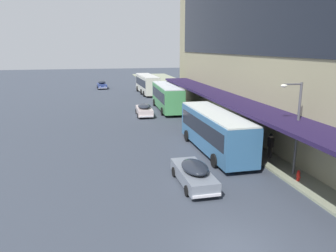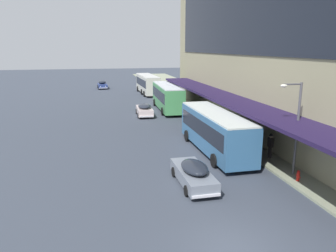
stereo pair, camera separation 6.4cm
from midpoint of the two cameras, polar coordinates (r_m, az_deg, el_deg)
ground at (r=15.00m, az=11.35°, el=-20.15°), size 240.00×240.00×0.00m
transit_bus_kerbside_front at (r=26.25m, az=8.12°, el=-0.59°), size 2.85×10.56×3.29m
transit_bus_kerbside_rear at (r=59.46m, az=-3.67°, el=7.45°), size 2.95×10.89×3.34m
transit_bus_kerbside_far at (r=43.64m, az=-0.17°, el=5.27°), size 2.98×10.58×3.38m
sedan_second_near at (r=20.25m, az=4.41°, el=-8.21°), size 1.90×5.02×1.53m
sedan_oncoming_rear at (r=40.34m, az=-4.21°, el=2.82°), size 2.07×4.76×1.48m
sedan_oncoming_front at (r=68.39m, az=-11.46°, el=7.07°), size 2.03×4.45×1.60m
pedestrian_at_kerb at (r=25.59m, az=17.35°, el=-3.11°), size 0.33×0.60×1.86m
street_lamp at (r=22.14m, az=21.23°, el=0.76°), size 1.50×0.28×6.00m
fire_hydrant at (r=22.07m, az=21.69°, el=-8.03°), size 0.20×0.40×0.70m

